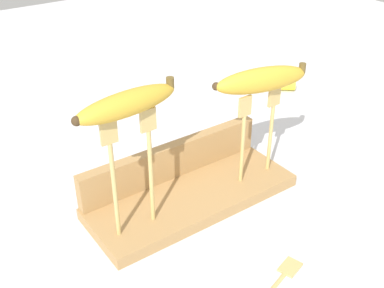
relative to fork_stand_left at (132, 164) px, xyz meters
The scene contains 9 objects.
ground_plane 0.19m from the fork_stand_left, 10.44° to the left, with size 3.00×3.00×0.00m, color silver.
wooden_board 0.19m from the fork_stand_left, 10.44° to the left, with size 0.38×0.15×0.02m, color #A87F4C.
board_backstop 0.18m from the fork_stand_left, 34.27° to the left, with size 0.37×0.02×0.07m, color #A87F4C.
fork_stand_left is the anchor object (origin of this frame).
fork_stand_right 0.26m from the fork_stand_left, ahead, with size 0.09×0.01×0.17m.
banana_raised_left 0.10m from the fork_stand_left, behind, with size 0.17×0.06×0.04m.
banana_raised_right 0.27m from the fork_stand_left, ahead, with size 0.18×0.08×0.04m.
fork_fallen_near 0.27m from the fork_stand_left, 63.63° to the right, with size 0.19×0.07×0.01m.
banana_chunk_near 0.69m from the fork_stand_left, 23.63° to the left, with size 0.05×0.05×0.04m.
Camera 1 is at (-0.40, -0.56, 0.53)m, focal length 44.53 mm.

